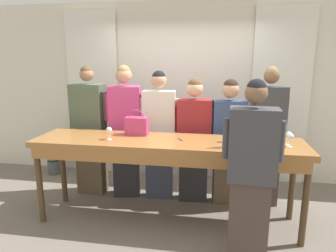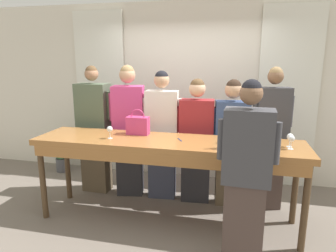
{
  "view_description": "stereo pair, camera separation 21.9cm",
  "coord_description": "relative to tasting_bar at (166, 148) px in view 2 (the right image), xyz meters",
  "views": [
    {
      "loc": [
        0.55,
        -3.28,
        1.94
      ],
      "look_at": [
        0.0,
        0.07,
        1.17
      ],
      "focal_mm": 32.0,
      "sensor_mm": 36.0,
      "label": 1
    },
    {
      "loc": [
        0.77,
        -3.24,
        1.94
      ],
      "look_at": [
        0.0,
        0.07,
        1.17
      ],
      "focal_mm": 32.0,
      "sensor_mm": 36.0,
      "label": 2
    }
  ],
  "objects": [
    {
      "name": "ground_plane",
      "position": [
        0.0,
        0.02,
        -0.92
      ],
      "size": [
        18.0,
        18.0,
        0.0
      ],
      "primitive_type": "plane",
      "color": "#70665B"
    },
    {
      "name": "wall_back",
      "position": [
        0.0,
        1.54,
        0.48
      ],
      "size": [
        12.0,
        0.06,
        2.8
      ],
      "color": "silver",
      "rests_on": "ground_plane"
    },
    {
      "name": "curtain_panel_left",
      "position": [
        -1.5,
        1.48,
        0.42
      ],
      "size": [
        0.86,
        0.03,
        2.69
      ],
      "color": "white",
      "rests_on": "ground_plane"
    },
    {
      "name": "curtain_panel_right",
      "position": [
        1.5,
        1.48,
        0.42
      ],
      "size": [
        0.86,
        0.03,
        2.69
      ],
      "color": "white",
      "rests_on": "ground_plane"
    },
    {
      "name": "tasting_bar",
      "position": [
        0.0,
        0.0,
        0.0
      ],
      "size": [
        3.12,
        0.7,
        1.02
      ],
      "color": "#9E6633",
      "rests_on": "ground_plane"
    },
    {
      "name": "wine_bottle",
      "position": [
        0.7,
        -0.16,
        0.21
      ],
      "size": [
        0.07,
        0.07,
        0.32
      ],
      "color": "black",
      "rests_on": "tasting_bar"
    },
    {
      "name": "handbag",
      "position": [
        -0.41,
        0.2,
        0.21
      ],
      "size": [
        0.27,
        0.13,
        0.31
      ],
      "color": "#C63870",
      "rests_on": "tasting_bar"
    },
    {
      "name": "wine_glass_front_left",
      "position": [
        1.33,
        -0.03,
        0.2
      ],
      "size": [
        0.07,
        0.07,
        0.15
      ],
      "color": "white",
      "rests_on": "tasting_bar"
    },
    {
      "name": "wine_glass_front_mid",
      "position": [
        -0.66,
        -0.06,
        0.2
      ],
      "size": [
        0.07,
        0.07,
        0.15
      ],
      "color": "white",
      "rests_on": "tasting_bar"
    },
    {
      "name": "wine_glass_front_right",
      "position": [
        1.07,
        -0.23,
        0.2
      ],
      "size": [
        0.07,
        0.07,
        0.15
      ],
      "color": "white",
      "rests_on": "tasting_bar"
    },
    {
      "name": "wine_glass_center_left",
      "position": [
        1.33,
        0.05,
        0.2
      ],
      "size": [
        0.07,
        0.07,
        0.15
      ],
      "color": "white",
      "rests_on": "tasting_bar"
    },
    {
      "name": "wine_glass_center_mid",
      "position": [
        0.98,
        0.31,
        0.2
      ],
      "size": [
        0.07,
        0.07,
        0.15
      ],
      "color": "white",
      "rests_on": "tasting_bar"
    },
    {
      "name": "wine_glass_center_right",
      "position": [
        0.98,
        0.09,
        0.2
      ],
      "size": [
        0.07,
        0.07,
        0.15
      ],
      "color": "white",
      "rests_on": "tasting_bar"
    },
    {
      "name": "wine_glass_back_left",
      "position": [
        0.68,
        0.06,
        0.2
      ],
      "size": [
        0.07,
        0.07,
        0.15
      ],
      "color": "white",
      "rests_on": "tasting_bar"
    },
    {
      "name": "pen",
      "position": [
        0.15,
        0.05,
        0.1
      ],
      "size": [
        0.07,
        0.11,
        0.01
      ],
      "color": "#193399",
      "rests_on": "tasting_bar"
    },
    {
      "name": "guest_olive_jacket",
      "position": [
        -1.22,
        0.64,
        0.0
      ],
      "size": [
        0.57,
        0.28,
        1.84
      ],
      "color": "brown",
      "rests_on": "ground_plane"
    },
    {
      "name": "guest_pink_top",
      "position": [
        -0.69,
        0.64,
        0.02
      ],
      "size": [
        0.54,
        0.35,
        1.85
      ],
      "color": "#28282D",
      "rests_on": "ground_plane"
    },
    {
      "name": "guest_cream_sweater",
      "position": [
        -0.21,
        0.64,
        -0.01
      ],
      "size": [
        0.55,
        0.26,
        1.78
      ],
      "color": "#383D51",
      "rests_on": "ground_plane"
    },
    {
      "name": "guest_striped_shirt",
      "position": [
        0.26,
        0.64,
        -0.06
      ],
      "size": [
        0.57,
        0.28,
        1.69
      ],
      "color": "#28282D",
      "rests_on": "ground_plane"
    },
    {
      "name": "guest_navy_coat",
      "position": [
        0.72,
        0.64,
        -0.05
      ],
      "size": [
        0.54,
        0.28,
        1.68
      ],
      "color": "brown",
      "rests_on": "ground_plane"
    },
    {
      "name": "guest_beige_cap",
      "position": [
        1.21,
        0.64,
        0.03
      ],
      "size": [
        0.51,
        0.3,
        1.84
      ],
      "color": "#473833",
      "rests_on": "ground_plane"
    },
    {
      "name": "host_pouring",
      "position": [
        0.88,
        -0.61,
        -0.03
      ],
      "size": [
        0.54,
        0.27,
        1.77
      ],
      "color": "#473833",
      "rests_on": "ground_plane"
    },
    {
      "name": "potted_plant",
      "position": [
        -2.16,
        1.2,
        -0.57
      ],
      "size": [
        0.3,
        0.3,
        0.64
      ],
      "color": "#4C4C51",
      "rests_on": "ground_plane"
    }
  ]
}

